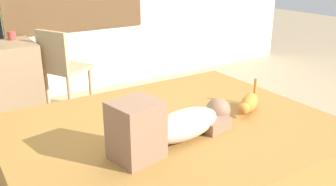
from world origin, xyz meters
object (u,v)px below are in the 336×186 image
at_px(person_lying, 173,125).
at_px(cup, 12,36).
at_px(bed, 171,153).
at_px(cat, 249,103).
at_px(chair_by_desk, 62,65).

bearing_deg(person_lying, cup, 102.79).
distance_m(bed, cat, 0.68).
bearing_deg(cup, bed, -72.37).
bearing_deg(cat, chair_by_desk, 116.73).
height_order(bed, person_lying, person_lying).
bearing_deg(person_lying, cat, 7.21).
bearing_deg(bed, chair_by_desk, 99.06).
distance_m(bed, cup, 2.10).
bearing_deg(cat, bed, 169.22).
distance_m(person_lying, cup, 2.20).
height_order(bed, chair_by_desk, chair_by_desk).
bearing_deg(chair_by_desk, bed, -80.94).
relative_size(person_lying, chair_by_desk, 1.10).
height_order(person_lying, chair_by_desk, chair_by_desk).
xyz_separation_m(bed, person_lying, (-0.13, -0.21, 0.33)).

